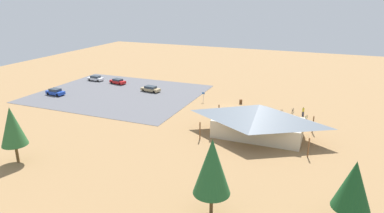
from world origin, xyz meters
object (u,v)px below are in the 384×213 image
object	(u,v)px
pine_west	(12,126)
car_red_near_entry	(118,81)
pine_center	(354,185)
trash_bin	(241,102)
bicycle_white_edge_south	(253,111)
bike_pavilion	(258,118)
bicycle_blue_edge_north	(238,110)
car_white_front_row	(96,78)
bicycle_black_yard_left	(293,111)
lot_sign	(203,95)
bicycle_green_near_sign	(306,118)
bicycle_silver_yard_center	(281,112)
pine_far_east	(212,167)
bicycle_purple_yard_front	(289,118)
bicycle_teal_by_bin	(229,114)
visitor_near_lot	(303,111)
car_tan_second_row	(151,89)
visitor_at_bikes	(267,112)
car_blue_end_stall	(55,92)
bicycle_orange_lone_west	(218,114)

from	to	relation	value
pine_west	car_red_near_entry	size ratio (longest dim) A/B	1.73
pine_center	trash_bin	bearing A→B (deg)	-60.38
bicycle_white_edge_south	bike_pavilion	bearing A→B (deg)	106.57
bicycle_blue_edge_north	car_white_front_row	bearing A→B (deg)	-13.84
bicycle_black_yard_left	car_white_front_row	distance (m)	51.87
bike_pavilion	lot_sign	xyz separation A→B (m)	(14.54, -14.04, -1.60)
bicycle_green_near_sign	bicycle_silver_yard_center	bearing A→B (deg)	-18.01
trash_bin	car_white_front_row	size ratio (longest dim) A/B	0.21
pine_far_east	bicycle_purple_yard_front	xyz separation A→B (m)	(-3.94, -32.07, -5.20)
bicycle_teal_by_bin	bicycle_purple_yard_front	bearing A→B (deg)	-168.47
trash_bin	car_red_near_entry	xyz separation A→B (m)	(33.30, -4.38, 0.26)
pine_west	bicycle_teal_by_bin	distance (m)	36.17
bicycle_black_yard_left	visitor_near_lot	xyz separation A→B (m)	(-1.99, 1.43, 0.60)
bicycle_white_edge_south	car_white_front_row	world-z (taller)	car_white_front_row
car_tan_second_row	visitor_near_lot	distance (m)	35.00
bike_pavilion	pine_far_east	xyz separation A→B (m)	(0.10, 22.46, 2.54)
trash_bin	visitor_at_bikes	world-z (taller)	visitor_at_bikes
bicycle_black_yard_left	trash_bin	bearing A→B (deg)	-8.97
pine_center	car_blue_end_stall	distance (m)	65.50
pine_far_east	car_blue_end_stall	world-z (taller)	pine_far_east
pine_center	car_white_front_row	size ratio (longest dim) A/B	1.63
bike_pavilion	visitor_at_bikes	world-z (taller)	bike_pavilion
pine_far_east	car_tan_second_row	size ratio (longest dim) A/B	1.77
car_tan_second_row	visitor_near_lot	size ratio (longest dim) A/B	2.60
bicycle_green_near_sign	bicycle_teal_by_bin	xyz separation A→B (m)	(13.53, 3.17, 0.01)
pine_center	bike_pavilion	bearing A→B (deg)	-55.76
pine_center	bicycle_purple_yard_front	distance (m)	30.31
bicycle_teal_by_bin	bicycle_blue_edge_north	size ratio (longest dim) A/B	1.21
bicycle_green_near_sign	bicycle_orange_lone_west	distance (m)	16.00
bicycle_black_yard_left	car_white_front_row	xyz separation A→B (m)	(51.43, -6.72, 0.35)
pine_far_east	bicycle_silver_yard_center	world-z (taller)	pine_far_east
bicycle_blue_edge_north	car_red_near_entry	size ratio (longest dim) A/B	0.33
lot_sign	pine_center	size ratio (longest dim) A/B	0.31
bicycle_green_near_sign	car_tan_second_row	size ratio (longest dim) A/B	0.37
bicycle_black_yard_left	car_tan_second_row	world-z (taller)	car_tan_second_row
bike_pavilion	bicycle_orange_lone_west	distance (m)	11.66
car_tan_second_row	bike_pavilion	bearing A→B (deg)	149.70
bicycle_white_edge_south	pine_west	bearing A→B (deg)	52.08
pine_west	bicycle_blue_edge_north	xyz separation A→B (m)	(-22.22, -31.88, -4.86)
bike_pavilion	car_white_front_row	size ratio (longest dim) A/B	3.85
car_white_front_row	car_blue_end_stall	world-z (taller)	car_blue_end_stall
bicycle_teal_by_bin	car_blue_end_stall	size ratio (longest dim) A/B	0.40
car_tan_second_row	visitor_at_bikes	distance (m)	29.42
car_white_front_row	car_red_near_entry	bearing A→B (deg)	174.99
car_white_front_row	visitor_at_bikes	xyz separation A→B (m)	(-47.20, 11.10, 0.19)
bicycle_orange_lone_west	visitor_at_bikes	world-z (taller)	visitor_at_bikes
bicycle_purple_yard_front	bicycle_orange_lone_west	bearing A→B (deg)	11.58
lot_sign	bicycle_orange_lone_west	distance (m)	9.06
car_tan_second_row	bicycle_orange_lone_west	bearing A→B (deg)	153.62
car_tan_second_row	bicycle_purple_yard_front	bearing A→B (deg)	167.53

